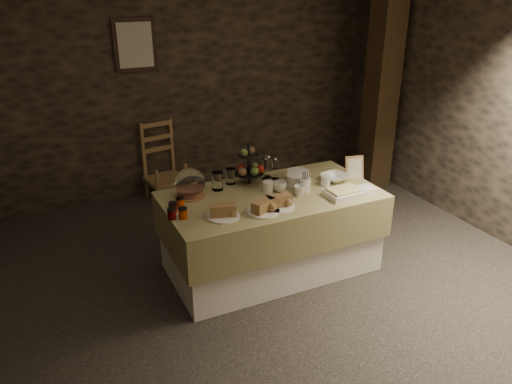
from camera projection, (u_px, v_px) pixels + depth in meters
name	position (u px, v px, depth m)	size (l,w,h in m)	color
ground_plane	(243.00, 302.00, 4.06)	(5.50, 5.00, 0.01)	black
room_shell	(240.00, 115.00, 3.43)	(5.52, 5.02, 2.60)	black
buffet_table	(271.00, 226.00, 4.37)	(1.84, 0.98, 0.73)	white
chair	(163.00, 165.00, 5.85)	(0.47, 0.46, 0.70)	olive
timber_column	(382.00, 81.00, 5.82)	(0.30, 0.30, 2.60)	black
framed_picture	(135.00, 45.00, 5.33)	(0.45, 0.04, 0.55)	black
plate_stack_a	(297.00, 180.00, 4.41)	(0.19, 0.19, 0.10)	white
plate_stack_b	(298.00, 175.00, 4.54)	(0.20, 0.20, 0.09)	white
cutlery_holder	(305.00, 185.00, 4.27)	(0.10, 0.10, 0.12)	white
cup_a	(280.00, 187.00, 4.29)	(0.11, 0.11, 0.09)	white
cup_b	(299.00, 191.00, 4.20)	(0.10, 0.10, 0.09)	white
mug_c	(268.00, 187.00, 4.28)	(0.09, 0.09, 0.10)	white
mug_d	(326.00, 181.00, 4.41)	(0.08, 0.08, 0.09)	white
bowl	(335.00, 178.00, 4.52)	(0.24, 0.24, 0.06)	white
cake_dome	(190.00, 185.00, 4.17)	(0.26, 0.26, 0.26)	olive
fruit_stand	(250.00, 168.00, 4.40)	(0.27, 0.27, 0.38)	black
bread_platter_left	(223.00, 212.00, 3.83)	(0.26, 0.26, 0.11)	white
bread_platter_center	(263.00, 208.00, 3.91)	(0.26, 0.26, 0.11)	white
bread_platter_right	(279.00, 203.00, 3.99)	(0.26, 0.26, 0.11)	white
jam_jars	(177.00, 210.00, 3.88)	(0.18, 0.26, 0.07)	#540405
tart_dish	(344.00, 193.00, 4.19)	(0.30, 0.22, 0.07)	white
square_dish	(366.00, 190.00, 4.28)	(0.14, 0.14, 0.04)	white
menu_frame	(354.00, 168.00, 4.57)	(0.17, 0.02, 0.22)	olive
storage_jar_a	(217.00, 181.00, 4.31)	(0.10, 0.10, 0.16)	white
storage_jar_b	(230.00, 176.00, 4.44)	(0.09, 0.09, 0.14)	white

